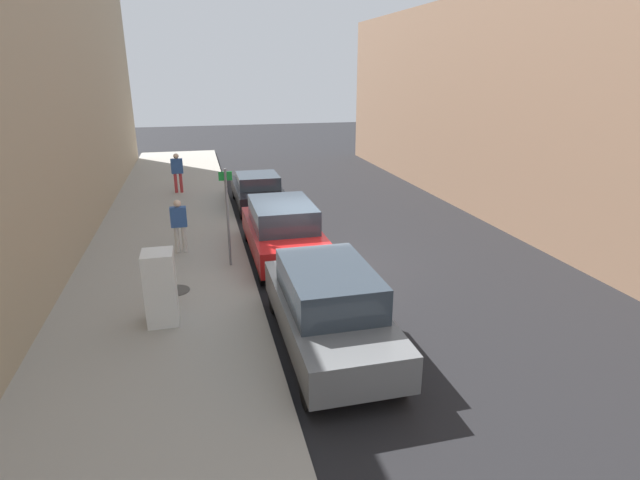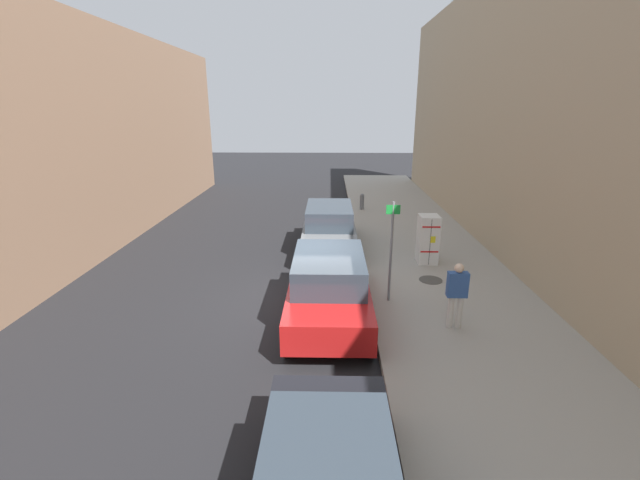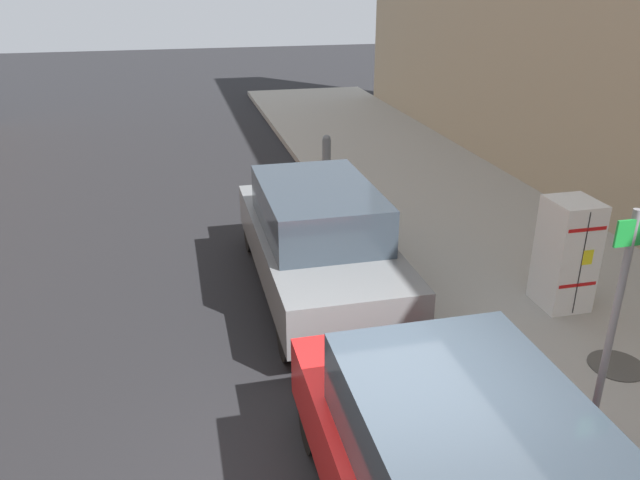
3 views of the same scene
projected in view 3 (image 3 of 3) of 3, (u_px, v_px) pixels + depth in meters
The scene contains 5 objects.
discarded_refrigerator at pixel (566, 254), 8.99m from camera, with size 0.65×0.72×1.63m.
manhole_cover at pixel (617, 365), 7.83m from camera, with size 0.70×0.70×0.02m, color #47443F.
street_sign_post at pixel (611, 336), 5.63m from camera, with size 0.36×0.07×2.76m.
fire_hydrant at pixel (327, 150), 15.71m from camera, with size 0.22×0.22×0.82m.
parked_suv_gray at pixel (318, 238), 9.74m from camera, with size 1.89×4.82×1.76m.
Camera 3 is at (1.44, 4.21, 4.73)m, focal length 35.00 mm.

